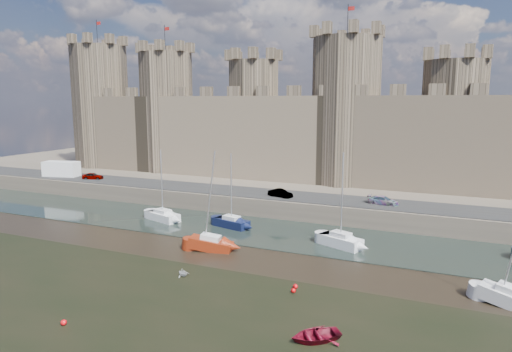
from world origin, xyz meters
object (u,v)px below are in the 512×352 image
(sailboat_2, at_px, (341,240))
(sailboat_4, at_px, (211,243))
(sailboat_1, at_px, (232,222))
(sailboat_5, at_px, (511,297))
(car_0, at_px, (93,176))
(car_2, at_px, (383,201))
(van, at_px, (61,169))
(sailboat_0, at_px, (163,215))
(car_1, at_px, (280,193))

(sailboat_2, bearing_deg, sailboat_4, -130.36)
(sailboat_1, distance_m, sailboat_2, 14.47)
(sailboat_4, bearing_deg, sailboat_5, -16.93)
(car_0, xyz_separation_m, sailboat_4, (32.82, -18.00, -2.31))
(car_0, height_order, sailboat_4, sailboat_4)
(sailboat_5, bearing_deg, car_2, 141.55)
(sailboat_2, distance_m, sailboat_4, 14.06)
(sailboat_4, bearing_deg, sailboat_2, 15.69)
(sailboat_2, bearing_deg, car_2, 98.82)
(van, bearing_deg, car_0, -12.52)
(car_0, bearing_deg, sailboat_4, -137.14)
(car_0, distance_m, sailboat_1, 32.43)
(car_2, bearing_deg, sailboat_2, 173.71)
(sailboat_1, bearing_deg, sailboat_0, -161.89)
(car_0, distance_m, car_1, 34.31)
(sailboat_0, relative_size, sailboat_5, 0.94)
(sailboat_1, height_order, sailboat_2, sailboat_2)
(car_0, height_order, car_1, car_0)
(car_2, relative_size, sailboat_0, 0.41)
(sailboat_0, bearing_deg, car_2, 38.28)
(sailboat_2, bearing_deg, car_1, 157.97)
(sailboat_0, height_order, sailboat_5, sailboat_5)
(car_0, distance_m, van, 7.17)
(car_1, bearing_deg, car_2, -69.91)
(car_1, relative_size, car_2, 0.92)
(car_2, bearing_deg, car_1, 101.38)
(car_0, height_order, sailboat_5, sailboat_5)
(sailboat_5, bearing_deg, car_0, -178.68)
(sailboat_2, bearing_deg, sailboat_0, -161.48)
(sailboat_0, bearing_deg, car_1, 52.26)
(sailboat_2, bearing_deg, sailboat_1, -166.47)
(van, relative_size, sailboat_4, 0.57)
(car_0, distance_m, sailboat_2, 46.77)
(car_1, distance_m, sailboat_2, 15.45)
(car_0, height_order, sailboat_0, sailboat_0)
(van, height_order, sailboat_2, sailboat_2)
(sailboat_5, bearing_deg, car_1, 163.40)
(car_1, height_order, sailboat_0, sailboat_0)
(car_1, xyz_separation_m, sailboat_4, (-1.47, -17.14, -2.31))
(car_1, xyz_separation_m, van, (-41.42, 0.93, 0.75))
(sailboat_0, distance_m, sailboat_1, 9.86)
(sailboat_1, relative_size, sailboat_5, 0.93)
(car_0, relative_size, sailboat_4, 0.32)
(car_1, distance_m, car_2, 13.77)
(car_1, distance_m, van, 41.44)
(car_0, xyz_separation_m, car_2, (48.02, 0.22, -0.03))
(sailboat_1, bearing_deg, car_0, 177.46)
(car_2, height_order, sailboat_5, sailboat_5)
(car_2, distance_m, sailboat_1, 19.68)
(sailboat_4, bearing_deg, car_0, 139.32)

